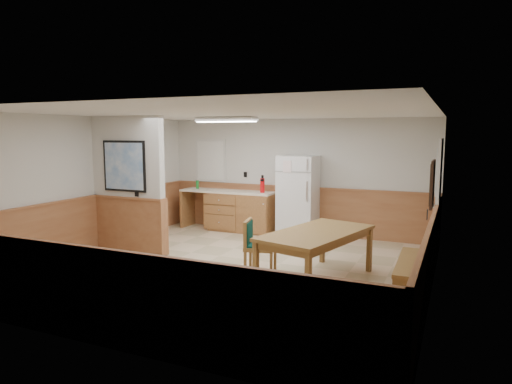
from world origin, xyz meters
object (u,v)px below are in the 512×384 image
at_px(dining_chair, 255,242).
at_px(soap_bottle, 197,185).
at_px(fire_extinguisher, 262,185).
at_px(dining_table, 317,237).
at_px(dining_bench, 410,268).
at_px(refrigerator, 298,197).

height_order(dining_chair, soap_bottle, soap_bottle).
bearing_deg(fire_extinguisher, dining_table, -28.05).
height_order(dining_chair, fire_extinguisher, fire_extinguisher).
xyz_separation_m(dining_bench, fire_extinguisher, (-3.35, 2.66, 0.73)).
bearing_deg(fire_extinguisher, refrigerator, 23.25).
xyz_separation_m(dining_bench, dining_chair, (-2.31, -0.07, 0.15)).
bearing_deg(dining_bench, fire_extinguisher, 140.43).
bearing_deg(refrigerator, dining_chair, -85.89).
relative_size(refrigerator, fire_extinguisher, 4.48).
xyz_separation_m(dining_table, soap_bottle, (-3.70, 2.73, 0.34)).
bearing_deg(soap_bottle, refrigerator, -1.63).
distance_m(dining_table, dining_bench, 1.37).
xyz_separation_m(dining_bench, soap_bottle, (-5.03, 2.70, 0.66)).
height_order(refrigerator, dining_bench, refrigerator).
bearing_deg(dining_chair, fire_extinguisher, 97.75).
xyz_separation_m(dining_chair, fire_extinguisher, (-1.04, 2.73, 0.57)).
height_order(refrigerator, dining_table, refrigerator).
height_order(refrigerator, fire_extinguisher, refrigerator).
xyz_separation_m(refrigerator, dining_chair, (0.21, -2.71, -0.37)).
bearing_deg(fire_extinguisher, soap_bottle, -156.70).
bearing_deg(dining_chair, dining_bench, -11.31).
relative_size(refrigerator, dining_chair, 2.03).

